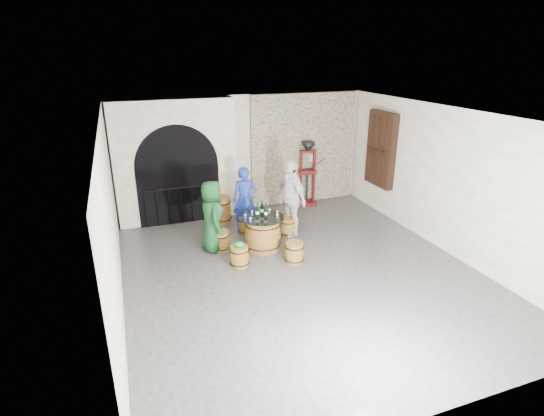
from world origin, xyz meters
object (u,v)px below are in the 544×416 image
object	(u,v)px
barrel_stool_near_left	(239,256)
wine_bottle_left	(257,211)
wine_bottle_center	(266,212)
wine_bottle_right	(262,209)
person_blue	(245,200)
corking_press	(308,169)
barrel_stool_right	(288,226)
barrel_stool_left	(221,241)
barrel_stool_near_right	(294,252)
barrel_stool_far	(247,225)
side_barrel	(221,210)
person_white	(291,198)
barrel_table	(263,233)
person_green	(212,216)

from	to	relation	value
barrel_stool_near_left	wine_bottle_left	distance (m)	1.16
wine_bottle_center	wine_bottle_right	world-z (taller)	same
barrel_stool_near_left	person_blue	bearing A→B (deg)	69.13
wine_bottle_left	corking_press	distance (m)	3.24
wine_bottle_right	barrel_stool_right	bearing A→B (deg)	23.56
barrel_stool_left	barrel_stool_near_right	size ratio (longest dim) A/B	1.00
barrel_stool_far	barrel_stool_near_left	xyz separation A→B (m)	(-0.64, -1.59, 0.00)
barrel_stool_left	corking_press	world-z (taller)	corking_press
person_blue	corking_press	distance (m)	2.64
barrel_stool_left	side_barrel	xyz separation A→B (m)	(0.41, 1.61, 0.12)
barrel_stool_left	person_white	bearing A→B (deg)	9.37
barrel_stool_far	person_blue	world-z (taller)	person_blue
barrel_table	barrel_stool_right	bearing A→B (deg)	31.77
barrel_stool_near_left	corking_press	bearing A→B (deg)	45.61
person_green	barrel_stool_far	bearing A→B (deg)	-56.43
barrel_stool_near_right	side_barrel	world-z (taller)	side_barrel
barrel_table	person_white	world-z (taller)	person_white
barrel_stool_near_left	barrel_stool_left	bearing A→B (deg)	102.35
barrel_stool_near_right	person_blue	size ratio (longest dim) A/B	0.27
barrel_stool_near_right	side_barrel	distance (m)	2.90
wine_bottle_left	side_barrel	distance (m)	1.93
wine_bottle_left	barrel_stool_left	bearing A→B (deg)	166.88
person_white	side_barrel	size ratio (longest dim) A/B	2.71
barrel_table	barrel_stool_far	world-z (taller)	barrel_table
barrel_stool_far	side_barrel	bearing A→B (deg)	115.29
barrel_stool_right	wine_bottle_center	bearing A→B (deg)	-144.56
person_white	barrel_stool_right	bearing A→B (deg)	-71.18
wine_bottle_center	barrel_stool_right	bearing A→B (deg)	35.44
corking_press	barrel_stool_right	bearing A→B (deg)	-119.68
barrel_stool_near_right	barrel_table	bearing A→B (deg)	115.83
person_white	side_barrel	distance (m)	2.03
person_white	wine_bottle_center	size ratio (longest dim) A/B	5.83
wine_bottle_left	side_barrel	xyz separation A→B (m)	(-0.42, 1.80, -0.56)
barrel_stool_left	barrel_stool_far	distance (m)	1.09
barrel_stool_right	corking_press	bearing A→B (deg)	53.66
wine_bottle_right	barrel_stool_near_left	bearing A→B (deg)	-134.48
barrel_stool_far	barrel_stool_near_right	world-z (taller)	same
person_white	side_barrel	bearing A→B (deg)	-145.31
person_blue	wine_bottle_center	world-z (taller)	person_blue
barrel_stool_right	barrel_stool_near_left	bearing A→B (deg)	-143.97
corking_press	person_white	bearing A→B (deg)	-118.67
person_green	barrel_stool_near_left	bearing A→B (deg)	-158.82
barrel_stool_near_right	wine_bottle_right	bearing A→B (deg)	110.00
wine_bottle_left	corking_press	world-z (taller)	corking_press
barrel_stool_near_right	wine_bottle_right	distance (m)	1.30
person_blue	wine_bottle_right	distance (m)	0.89
barrel_stool_far	wine_bottle_left	bearing A→B (deg)	-90.73
barrel_stool_right	wine_bottle_center	distance (m)	1.15
wine_bottle_center	barrel_stool_near_left	bearing A→B (deg)	-143.41
barrel_stool_left	corking_press	bearing A→B (deg)	33.96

